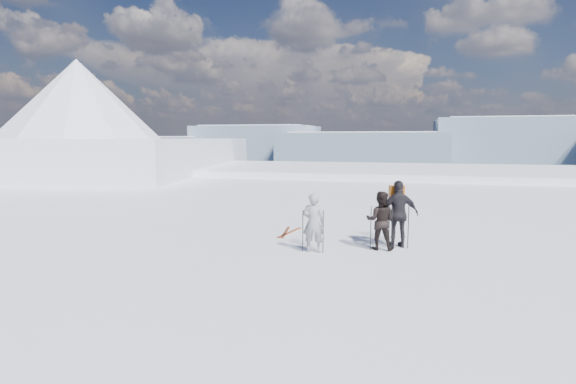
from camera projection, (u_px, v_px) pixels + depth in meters
name	position (u px, v px, depth m)	size (l,w,h in m)	color
lake_basin	(387.00, 246.00, 40.01)	(820.00, 820.00, 71.62)	white
far_mountain_range	(435.00, 148.00, 440.68)	(770.00, 110.00, 53.00)	slate
near_ridge	(120.00, 203.00, 45.58)	(31.37, 35.68, 25.62)	white
skier_grey	(313.00, 223.00, 12.05)	(0.59, 0.38, 1.61)	gray
skier_dark	(380.00, 221.00, 12.33)	(0.79, 0.61, 1.62)	black
skier_pack	(399.00, 214.00, 12.56)	(1.11, 0.46, 1.90)	black
backpack	(397.00, 170.00, 12.67)	(0.40, 0.23, 0.54)	#C85C12
ski_poles	(367.00, 228.00, 12.28)	(2.79, 1.10, 1.36)	black
skis_loose	(288.00, 232.00, 14.60)	(0.49, 1.70, 0.03)	black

